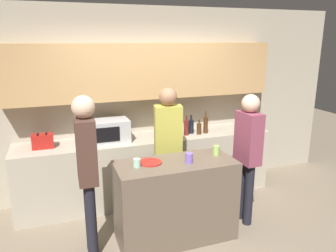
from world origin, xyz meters
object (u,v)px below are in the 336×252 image
bottle_0 (186,128)px  bottle_2 (199,129)px  bottle_1 (191,126)px  person_center (248,149)px  plate_on_island (150,162)px  cup_2 (216,150)px  bottle_3 (206,125)px  person_left (87,163)px  cup_1 (189,158)px  cup_0 (137,163)px  potted_plant (247,115)px  toaster (43,141)px  microwave (109,131)px  person_right (168,141)px

bottle_0 → bottle_2: bottle_0 is taller
bottle_1 → person_center: bearing=-73.6°
plate_on_island → cup_2: size_ratio=2.27×
bottle_0 → bottle_3: bearing=0.5°
cup_2 → person_left: bearing=-179.1°
plate_on_island → cup_2: bearing=-1.1°
cup_1 → cup_2: (0.40, 0.12, 0.00)m
bottle_1 → bottle_3: 0.22m
bottle_3 → bottle_2: bearing=-167.4°
cup_0 → cup_1: size_ratio=0.82×
bottle_3 → cup_0: bottle_3 is taller
potted_plant → plate_on_island: potted_plant is taller
bottle_2 → person_center: bearing=-77.2°
toaster → bottle_2: (2.12, -0.10, -0.01)m
microwave → bottle_3: bearing=-3.0°
microwave → toaster: microwave is taller
bottle_0 → bottle_1: size_ratio=1.06×
cup_1 → person_right: (-0.02, 0.63, 0.01)m
cup_1 → cup_2: bearing=17.4°
toaster → cup_2: bearing=-28.2°
person_right → toaster: bearing=-8.2°
bottle_2 → plate_on_island: size_ratio=0.85×
potted_plant → bottle_1: 0.96m
bottle_3 → plate_on_island: size_ratio=1.26×
bottle_0 → cup_2: (-0.02, -0.95, -0.03)m
potted_plant → person_center: size_ratio=0.24×
cup_1 → person_right: 0.63m
bottle_1 → cup_0: bottle_1 is taller
potted_plant → bottle_3: (-0.75, -0.08, -0.07)m
person_center → plate_on_island: bearing=86.3°
bottle_2 → cup_1: size_ratio=1.97×
bottle_2 → person_left: 1.94m
bottle_2 → plate_on_island: 1.36m
bottle_3 → cup_1: bottle_3 is taller
cup_1 → person_left: 1.09m
person_center → person_right: size_ratio=0.97×
microwave → toaster: 0.84m
bottle_1 → bottle_2: (0.09, -0.09, -0.02)m
person_center → bottle_1: bearing=14.0°
microwave → bottle_1: size_ratio=1.90×
potted_plant → person_left: size_ratio=0.23×
person_center → person_right: person_right is taller
bottle_3 → person_right: person_right is taller
bottle_3 → cup_1: size_ratio=2.93×
potted_plant → bottle_3: potted_plant is taller
bottle_3 → cup_1: (-0.72, -1.08, -0.05)m
toaster → cup_1: toaster is taller
bottle_0 → person_right: person_right is taller
bottle_3 → person_right: bearing=-148.7°
cup_0 → person_right: (0.55, 0.55, 0.02)m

